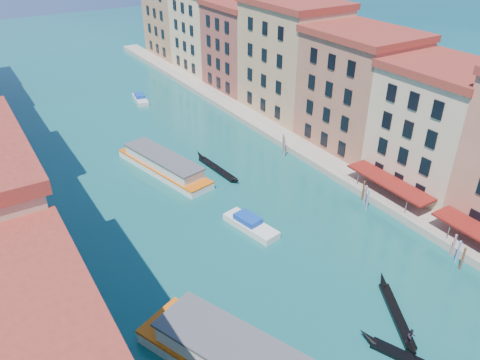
% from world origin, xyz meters
% --- Properties ---
extents(right_bank_palazzos, '(12.80, 128.40, 21.00)m').
position_xyz_m(right_bank_palazzos, '(30.00, 65.00, 9.75)').
color(right_bank_palazzos, brown).
rests_on(right_bank_palazzos, ground).
extents(quay, '(4.00, 140.00, 1.00)m').
position_xyz_m(quay, '(22.00, 65.00, 0.50)').
color(quay, gray).
rests_on(quay, ground).
extents(mooring_poles_right, '(1.44, 54.24, 3.20)m').
position_xyz_m(mooring_poles_right, '(19.10, 28.80, 1.30)').
color(mooring_poles_right, brown).
rests_on(mooring_poles_right, ground).
extents(vaporetto_far, '(7.96, 18.67, 2.71)m').
position_xyz_m(vaporetto_far, '(0.18, 62.52, 1.22)').
color(vaporetto_far, white).
rests_on(vaporetto_far, ground).
extents(gondola_right, '(6.15, 9.82, 2.17)m').
position_xyz_m(gondola_right, '(7.16, 23.70, 0.42)').
color(gondola_right, black).
rests_on(gondola_right, ground).
extents(gondola_far, '(1.79, 11.68, 1.65)m').
position_xyz_m(gondola_far, '(7.16, 58.84, 0.34)').
color(gondola_far, black).
rests_on(gondola_far, ground).
extents(motorboat_mid, '(3.86, 7.99, 1.59)m').
position_xyz_m(motorboat_mid, '(3.23, 43.50, 0.62)').
color(motorboat_mid, white).
rests_on(motorboat_mid, ground).
extents(motorboat_far, '(3.23, 7.00, 1.40)m').
position_xyz_m(motorboat_far, '(8.49, 93.04, 0.54)').
color(motorboat_far, silver).
rests_on(motorboat_far, ground).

